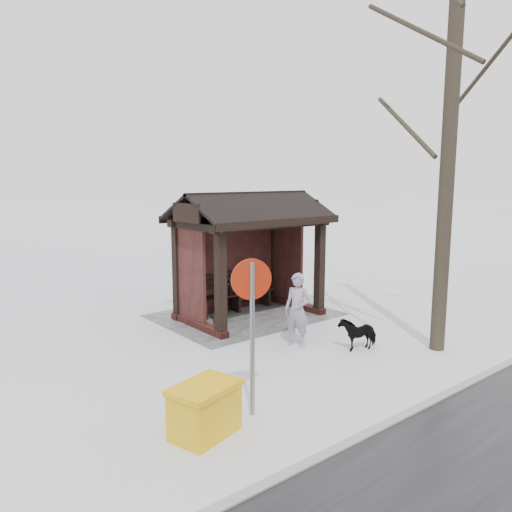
{
  "coord_description": "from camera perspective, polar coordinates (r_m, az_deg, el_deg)",
  "views": [
    {
      "loc": [
        7.4,
        9.43,
        3.44
      ],
      "look_at": [
        0.46,
        0.8,
        1.68
      ],
      "focal_mm": 35.0,
      "sensor_mm": 36.0,
      "label": 1
    }
  ],
  "objects": [
    {
      "name": "dog",
      "position": [
        10.38,
        11.57,
        -8.6
      ],
      "size": [
        0.84,
        0.53,
        0.65
      ],
      "primitive_type": "imported",
      "rotation": [
        0.0,
        0.0,
        1.33
      ],
      "color": "black",
      "rests_on": "ground"
    },
    {
      "name": "grit_bin",
      "position": [
        7.01,
        -5.87,
        -17.05
      ],
      "size": [
        1.07,
        0.86,
        0.71
      ],
      "rotation": [
        0.0,
        0.0,
        0.28
      ],
      "color": "#E3A70D",
      "rests_on": "ground"
    },
    {
      "name": "trampled_patch",
      "position": [
        12.62,
        -1.24,
        -6.73
      ],
      "size": [
        4.2,
        3.2,
        0.02
      ],
      "primitive_type": "cube",
      "color": "gray",
      "rests_on": "ground"
    },
    {
      "name": "pedestrian",
      "position": [
        10.24,
        4.75,
        -6.17
      ],
      "size": [
        0.55,
        0.65,
        1.52
      ],
      "primitive_type": "imported",
      "rotation": [
        0.0,
        0.0,
        1.97
      ],
      "color": "gray",
      "rests_on": "ground"
    },
    {
      "name": "tree_near",
      "position": [
        10.67,
        21.88,
        23.17
      ],
      "size": [
        3.42,
        3.42,
        9.03
      ],
      "color": "black",
      "rests_on": "ground"
    },
    {
      "name": "bus_shelter",
      "position": [
        12.18,
        -1.16,
        3.04
      ],
      "size": [
        3.6,
        2.4,
        3.09
      ],
      "color": "#391714",
      "rests_on": "ground"
    },
    {
      "name": "road_sign",
      "position": [
        7.08,
        -0.51,
        -5.44
      ],
      "size": [
        0.56,
        0.25,
        2.31
      ],
      "rotation": [
        0.0,
        0.0,
        -0.39
      ],
      "color": "gray",
      "rests_on": "ground"
    },
    {
      "name": "kerb",
      "position": [
        9.05,
        22.07,
        -13.92
      ],
      "size": [
        120.0,
        0.15,
        0.06
      ],
      "primitive_type": "cube",
      "color": "gray",
      "rests_on": "ground"
    },
    {
      "name": "ground",
      "position": [
        12.47,
        -0.68,
        -6.97
      ],
      "size": [
        120.0,
        120.0,
        0.0
      ],
      "primitive_type": "plane",
      "color": "white",
      "rests_on": "ground"
    }
  ]
}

